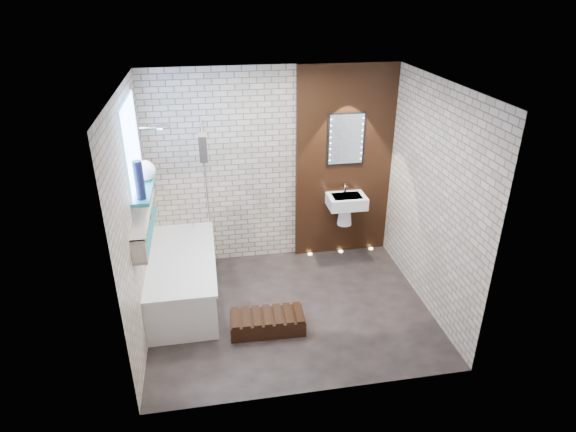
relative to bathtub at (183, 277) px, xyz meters
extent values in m
plane|color=black|center=(1.22, -0.45, -0.29)|extent=(3.20, 3.20, 0.00)
cube|color=tan|center=(1.22, 0.85, 1.01)|extent=(3.20, 0.04, 2.60)
cube|color=tan|center=(1.22, -1.75, 1.01)|extent=(3.20, 0.04, 2.60)
cube|color=tan|center=(-0.38, -0.45, 1.01)|extent=(0.04, 2.60, 2.60)
cube|color=tan|center=(2.82, -0.45, 1.01)|extent=(0.04, 2.60, 2.60)
plane|color=white|center=(1.22, -0.45, 2.31)|extent=(3.20, 3.20, 0.00)
cube|color=black|center=(2.17, 0.82, 1.01)|extent=(1.30, 0.06, 2.60)
cube|color=#7FADE0|center=(-0.36, -0.10, 1.71)|extent=(0.03, 1.00, 0.90)
cube|color=teal|center=(-0.29, -0.10, 1.24)|extent=(0.18, 1.00, 0.04)
cube|color=teal|center=(-0.31, -0.30, 0.79)|extent=(0.14, 1.30, 0.03)
cube|color=#B2A899|center=(-0.31, -0.30, 1.02)|extent=(0.14, 1.30, 0.03)
cube|color=#B2A899|center=(-0.31, -0.94, 0.91)|extent=(0.14, 0.03, 0.26)
cube|color=#B2A899|center=(-0.31, 0.33, 0.91)|extent=(0.14, 0.03, 0.26)
cube|color=white|center=(0.00, 0.00, -0.02)|extent=(0.75, 1.70, 0.55)
cube|color=white|center=(0.00, 0.00, 0.27)|extent=(0.79, 1.74, 0.03)
cylinder|color=silver|center=(0.15, 0.73, 0.35)|extent=(0.04, 0.04, 0.12)
cube|color=white|center=(0.35, 0.44, 0.99)|extent=(0.01, 0.78, 1.40)
cube|color=black|center=(0.35, 0.15, 1.56)|extent=(0.09, 0.22, 0.29)
cylinder|color=silver|center=(-0.08, 0.50, 1.71)|extent=(0.18, 0.18, 0.02)
cube|color=white|center=(2.17, 0.61, 0.56)|extent=(0.50, 0.36, 0.16)
cone|color=white|center=(2.17, 0.66, 0.34)|extent=(0.20, 0.20, 0.28)
cylinder|color=silver|center=(2.17, 0.71, 0.71)|extent=(0.03, 0.03, 0.14)
cube|color=black|center=(2.17, 0.78, 1.36)|extent=(0.50, 0.02, 0.70)
cube|color=silver|center=(2.17, 0.77, 1.36)|extent=(0.45, 0.01, 0.65)
cube|color=black|center=(0.91, -0.78, -0.20)|extent=(0.83, 0.39, 0.18)
cylinder|color=#A74819|center=(-0.31, -0.39, 0.89)|extent=(0.06, 0.06, 0.15)
cylinder|color=#A74819|center=(-0.31, -0.54, 0.86)|extent=(0.05, 0.05, 0.10)
cylinder|color=maroon|center=(-0.31, -0.72, 0.88)|extent=(0.06, 0.06, 0.15)
cylinder|color=maroon|center=(-0.31, 0.01, 0.89)|extent=(0.06, 0.06, 0.16)
sphere|color=white|center=(-0.28, 0.02, 1.37)|extent=(0.22, 0.22, 0.22)
cylinder|color=#141837|center=(-0.28, -0.47, 1.46)|extent=(0.09, 0.09, 0.39)
cylinder|color=#FFD899|center=(1.72, 0.75, -0.29)|extent=(0.06, 0.06, 0.01)
cylinder|color=#FFD899|center=(2.17, 0.75, -0.29)|extent=(0.06, 0.06, 0.01)
cylinder|color=#FFD899|center=(2.62, 0.75, -0.29)|extent=(0.06, 0.06, 0.01)
camera|label=1|loc=(0.39, -5.06, 3.21)|focal=30.34mm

